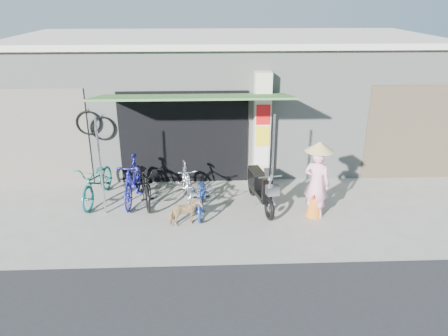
{
  "coord_description": "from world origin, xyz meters",
  "views": [
    {
      "loc": [
        -0.6,
        -8.5,
        4.8
      ],
      "look_at": [
        -0.2,
        1.0,
        1.0
      ],
      "focal_mm": 35.0,
      "sensor_mm": 36.0,
      "label": 1
    }
  ],
  "objects_px": {
    "bike_teal": "(97,182)",
    "bike_black": "(145,181)",
    "nun": "(317,180)",
    "bike_blue": "(133,180)",
    "bike_silver": "(186,182)",
    "street_dog": "(185,213)",
    "moped": "(260,188)",
    "bike_navy": "(202,196)"
  },
  "relations": [
    {
      "from": "bike_black",
      "to": "moped",
      "type": "bearing_deg",
      "value": -21.51
    },
    {
      "from": "bike_navy",
      "to": "bike_silver",
      "type": "bearing_deg",
      "value": 124.91
    },
    {
      "from": "bike_blue",
      "to": "moped",
      "type": "relative_size",
      "value": 1.0
    },
    {
      "from": "bike_black",
      "to": "bike_silver",
      "type": "xyz_separation_m",
      "value": [
        1.02,
        -0.05,
        -0.03
      ]
    },
    {
      "from": "bike_blue",
      "to": "bike_navy",
      "type": "xyz_separation_m",
      "value": [
        1.69,
        -0.65,
        -0.14
      ]
    },
    {
      "from": "moped",
      "to": "bike_teal",
      "type": "bearing_deg",
      "value": 162.09
    },
    {
      "from": "bike_blue",
      "to": "bike_black",
      "type": "distance_m",
      "value": 0.3
    },
    {
      "from": "bike_black",
      "to": "nun",
      "type": "height_order",
      "value": "nun"
    },
    {
      "from": "bike_navy",
      "to": "nun",
      "type": "distance_m",
      "value": 2.67
    },
    {
      "from": "nun",
      "to": "bike_blue",
      "type": "bearing_deg",
      "value": 18.59
    },
    {
      "from": "moped",
      "to": "bike_black",
      "type": "bearing_deg",
      "value": 160.5
    },
    {
      "from": "bike_blue",
      "to": "bike_teal",
      "type": "bearing_deg",
      "value": 177.86
    },
    {
      "from": "street_dog",
      "to": "nun",
      "type": "height_order",
      "value": "nun"
    },
    {
      "from": "bike_blue",
      "to": "bike_silver",
      "type": "height_order",
      "value": "bike_blue"
    },
    {
      "from": "bike_blue",
      "to": "street_dog",
      "type": "height_order",
      "value": "bike_blue"
    },
    {
      "from": "bike_silver",
      "to": "street_dog",
      "type": "distance_m",
      "value": 1.27
    },
    {
      "from": "bike_black",
      "to": "bike_navy",
      "type": "xyz_separation_m",
      "value": [
        1.39,
        -0.66,
        -0.1
      ]
    },
    {
      "from": "bike_teal",
      "to": "bike_black",
      "type": "relative_size",
      "value": 0.98
    },
    {
      "from": "street_dog",
      "to": "moped",
      "type": "bearing_deg",
      "value": -85.15
    },
    {
      "from": "nun",
      "to": "bike_navy",
      "type": "bearing_deg",
      "value": 24.29
    },
    {
      "from": "street_dog",
      "to": "nun",
      "type": "bearing_deg",
      "value": -105.58
    },
    {
      "from": "bike_teal",
      "to": "bike_black",
      "type": "bearing_deg",
      "value": 4.58
    },
    {
      "from": "bike_blue",
      "to": "bike_black",
      "type": "height_order",
      "value": "bike_blue"
    },
    {
      "from": "bike_black",
      "to": "street_dog",
      "type": "bearing_deg",
      "value": -64.81
    },
    {
      "from": "nun",
      "to": "bike_teal",
      "type": "bearing_deg",
      "value": 19.85
    },
    {
      "from": "moped",
      "to": "bike_blue",
      "type": "bearing_deg",
      "value": 161.57
    },
    {
      "from": "bike_blue",
      "to": "moped",
      "type": "height_order",
      "value": "bike_blue"
    },
    {
      "from": "moped",
      "to": "street_dog",
      "type": "bearing_deg",
      "value": -164.27
    },
    {
      "from": "bike_navy",
      "to": "street_dog",
      "type": "height_order",
      "value": "bike_navy"
    },
    {
      "from": "bike_teal",
      "to": "bike_blue",
      "type": "distance_m",
      "value": 0.88
    },
    {
      "from": "bike_silver",
      "to": "nun",
      "type": "bearing_deg",
      "value": -27.0
    },
    {
      "from": "bike_teal",
      "to": "bike_black",
      "type": "xyz_separation_m",
      "value": [
        1.17,
        -0.06,
        0.01
      ]
    },
    {
      "from": "bike_blue",
      "to": "bike_black",
      "type": "relative_size",
      "value": 0.94
    },
    {
      "from": "moped",
      "to": "bike_silver",
      "type": "bearing_deg",
      "value": 157.21
    },
    {
      "from": "bike_navy",
      "to": "nun",
      "type": "relative_size",
      "value": 0.87
    },
    {
      "from": "bike_black",
      "to": "street_dog",
      "type": "height_order",
      "value": "bike_black"
    },
    {
      "from": "bike_teal",
      "to": "nun",
      "type": "relative_size",
      "value": 1.06
    },
    {
      "from": "bike_teal",
      "to": "bike_black",
      "type": "distance_m",
      "value": 1.18
    },
    {
      "from": "street_dog",
      "to": "bike_silver",
      "type": "bearing_deg",
      "value": -21.42
    },
    {
      "from": "bike_black",
      "to": "nun",
      "type": "bearing_deg",
      "value": -26.73
    },
    {
      "from": "bike_blue",
      "to": "bike_silver",
      "type": "xyz_separation_m",
      "value": [
        1.31,
        -0.03,
        -0.07
      ]
    },
    {
      "from": "nun",
      "to": "moped",
      "type": "bearing_deg",
      "value": 6.36
    }
  ]
}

